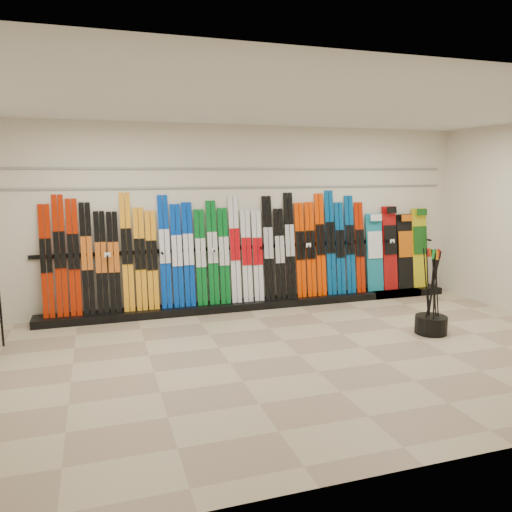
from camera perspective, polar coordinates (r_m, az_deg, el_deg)
name	(u,v)px	position (r m, az deg, el deg)	size (l,w,h in m)	color
floor	(299,355)	(6.34, 4.93, -11.19)	(8.00, 8.00, 0.00)	gray
back_wall	(242,217)	(8.32, -1.62, 4.43)	(8.00, 8.00, 0.00)	beige
ceiling	(303,105)	(5.98, 5.35, 16.80)	(8.00, 8.00, 0.00)	silver
ski_rack_base	(259,303)	(8.43, 0.32, -5.45)	(8.00, 0.40, 0.12)	black
skis	(218,253)	(8.13, -4.36, 0.36)	(5.36, 0.29, 1.82)	#AC1D02
snowboards	(398,250)	(9.52, 15.88, 0.67)	(1.28, 0.23, 1.51)	#14728C
pole_bin	(431,325)	(7.49, 19.36, -7.42)	(0.44, 0.44, 0.25)	black
ski_poles	(432,291)	(7.37, 19.49, -3.79)	(0.28, 0.34, 1.18)	black
slatwall_rail_0	(242,187)	(8.27, -1.59, 7.87)	(7.60, 0.02, 0.03)	gray
slatwall_rail_1	(242,169)	(8.27, -1.60, 9.95)	(7.60, 0.02, 0.03)	gray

